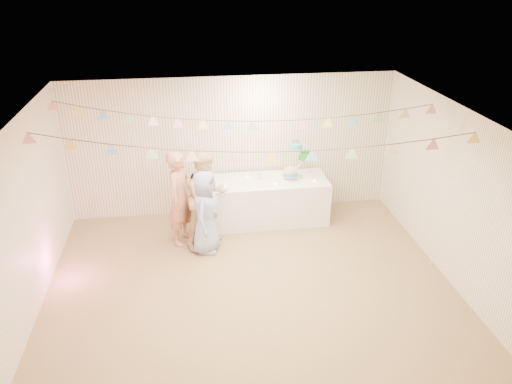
{
  "coord_description": "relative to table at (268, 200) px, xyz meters",
  "views": [
    {
      "loc": [
        -0.81,
        -6.15,
        4.46
      ],
      "look_at": [
        0.2,
        0.8,
        1.15
      ],
      "focal_mm": 35.0,
      "sensor_mm": 36.0,
      "label": 1
    }
  ],
  "objects": [
    {
      "name": "back_wall",
      "position": [
        -0.59,
        0.51,
        0.89
      ],
      "size": [
        6.0,
        6.0,
        0.0
      ],
      "primitive_type": "plane",
      "color": "white",
      "rests_on": "ground"
    },
    {
      "name": "platter",
      "position": [
        -0.62,
        -0.05,
        0.35
      ],
      "size": [
        0.33,
        0.33,
        0.02
      ],
      "primitive_type": "cylinder",
      "color": "white",
      "rests_on": "table"
    },
    {
      "name": "person_child",
      "position": [
        -1.18,
        -0.91,
        0.31
      ],
      "size": [
        0.65,
        0.81,
        1.43
      ],
      "primitive_type": "imported",
      "rotation": [
        0.0,
        0.0,
        1.26
      ],
      "color": "#8F9FCA",
      "rests_on": "floor"
    },
    {
      "name": "right_wall",
      "position": [
        2.41,
        -1.99,
        0.89
      ],
      "size": [
        5.0,
        5.0,
        0.0
      ],
      "primitive_type": "plane",
      "color": "white",
      "rests_on": "ground"
    },
    {
      "name": "left_wall",
      "position": [
        -3.59,
        -1.99,
        0.89
      ],
      "size": [
        5.0,
        5.0,
        0.0
      ],
      "primitive_type": "plane",
      "color": "white",
      "rests_on": "ground"
    },
    {
      "name": "person_adult_b",
      "position": [
        -1.13,
        -0.73,
        0.45
      ],
      "size": [
        1.05,
        1.01,
        1.71
      ],
      "primitive_type": "imported",
      "rotation": [
        0.0,
        0.0,
        0.64
      ],
      "color": "#DBBC86",
      "rests_on": "floor"
    },
    {
      "name": "bunting_front",
      "position": [
        -0.59,
        -2.19,
        1.91
      ],
      "size": [
        5.6,
        0.9,
        0.36
      ],
      "primitive_type": null,
      "color": "#72A5E5",
      "rests_on": "ceiling"
    },
    {
      "name": "tealight_2",
      "position": [
        0.1,
        -0.22,
        0.42
      ],
      "size": [
        0.04,
        0.04,
        0.03
      ],
      "primitive_type": "cylinder",
      "color": "#FFD88C",
      "rests_on": "table"
    },
    {
      "name": "cake_bottom",
      "position": [
        0.4,
        -0.01,
        0.43
      ],
      "size": [
        0.31,
        0.31,
        0.15
      ],
      "primitive_type": null,
      "color": "#2B94CA",
      "rests_on": "cake_stand"
    },
    {
      "name": "floor",
      "position": [
        -0.59,
        -1.99,
        -0.41
      ],
      "size": [
        6.0,
        6.0,
        0.0
      ],
      "primitive_type": "plane",
      "color": "olive",
      "rests_on": "ground"
    },
    {
      "name": "tealight_0",
      "position": [
        -0.8,
        -0.15,
        0.42
      ],
      "size": [
        0.04,
        0.04,
        0.03
      ],
      "primitive_type": "cylinder",
      "color": "#FFD88C",
      "rests_on": "table"
    },
    {
      "name": "tealight_1",
      "position": [
        -0.35,
        0.18,
        0.42
      ],
      "size": [
        0.04,
        0.04,
        0.03
      ],
      "primitive_type": "cylinder",
      "color": "#FFD88C",
      "rests_on": "table"
    },
    {
      "name": "posy",
      "position": [
        -0.14,
        0.05,
        0.42
      ],
      "size": [
        0.14,
        0.14,
        0.16
      ],
      "primitive_type": null,
      "color": "white",
      "rests_on": "table"
    },
    {
      "name": "front_wall",
      "position": [
        -0.59,
        -4.49,
        0.89
      ],
      "size": [
        6.0,
        6.0,
        0.0
      ],
      "primitive_type": "plane",
      "color": "white",
      "rests_on": "ground"
    },
    {
      "name": "cake_stand",
      "position": [
        0.55,
        0.05,
        0.69
      ],
      "size": [
        0.61,
        0.36,
        0.69
      ],
      "primitive_type": null,
      "color": "silver",
      "rests_on": "table"
    },
    {
      "name": "bunting_back",
      "position": [
        -0.59,
        -0.89,
        1.94
      ],
      "size": [
        5.6,
        1.1,
        0.4
      ],
      "primitive_type": null,
      "color": "pink",
      "rests_on": "ceiling"
    },
    {
      "name": "cake_middle",
      "position": [
        0.73,
        0.14,
        0.7
      ],
      "size": [
        0.27,
        0.27,
        0.22
      ],
      "primitive_type": null,
      "color": "#1F9020",
      "rests_on": "cake_stand"
    },
    {
      "name": "table",
      "position": [
        0.0,
        0.0,
        0.0
      ],
      "size": [
        2.16,
        0.87,
        0.81
      ],
      "primitive_type": "cube",
      "color": "white",
      "rests_on": "floor"
    },
    {
      "name": "tealight_4",
      "position": [
        0.82,
        -0.18,
        0.42
      ],
      "size": [
        0.04,
        0.04,
        0.03
      ],
      "primitive_type": "cylinder",
      "color": "#FFD88C",
      "rests_on": "table"
    },
    {
      "name": "ceiling",
      "position": [
        -0.59,
        -1.99,
        2.19
      ],
      "size": [
        6.0,
        6.0,
        0.0
      ],
      "primitive_type": "plane",
      "color": "white",
      "rests_on": "ground"
    },
    {
      "name": "cake_top_tier",
      "position": [
        0.49,
        0.02,
        0.97
      ],
      "size": [
        0.25,
        0.25,
        0.19
      ],
      "primitive_type": null,
      "color": "#3DAEC2",
      "rests_on": "cake_stand"
    },
    {
      "name": "person_adult_a",
      "position": [
        -1.57,
        -0.57,
        0.42
      ],
      "size": [
        0.62,
        0.71,
        1.65
      ],
      "primitive_type": "imported",
      "rotation": [
        0.0,
        0.0,
        1.12
      ],
      "color": "tan",
      "rests_on": "floor"
    },
    {
      "name": "tealight_3",
      "position": [
        0.35,
        0.22,
        0.42
      ],
      "size": [
        0.04,
        0.04,
        0.03
      ],
      "primitive_type": "cylinder",
      "color": "#FFD88C",
      "rests_on": "table"
    }
  ]
}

